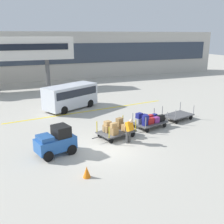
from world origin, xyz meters
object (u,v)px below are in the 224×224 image
shuttle_van (70,95)px  baggage_handler (129,130)px  baggage_cart_lead (116,129)px  baggage_cart_tail (178,115)px  safety_cone_near (87,172)px  baggage_cart_middle (149,120)px  baggage_tug (56,141)px

shuttle_van → baggage_handler: bearing=-81.2°
baggage_cart_lead → baggage_handler: baggage_handler is taller
baggage_cart_tail → shuttle_van: (-6.86, 6.21, 0.89)m
baggage_cart_tail → safety_cone_near: bearing=-148.0°
baggage_cart_lead → baggage_cart_tail: (5.81, 1.55, -0.21)m
baggage_cart_middle → safety_cone_near: baggage_cart_middle is taller
baggage_cart_middle → baggage_handler: 3.21m
safety_cone_near → baggage_cart_middle: bearing=38.7°
baggage_cart_middle → safety_cone_near: bearing=-141.3°
baggage_tug → baggage_cart_tail: baggage_tug is taller
baggage_tug → baggage_cart_lead: size_ratio=0.75×
shuttle_van → safety_cone_near: bearing=-100.2°
baggage_cart_tail → baggage_handler: 6.13m
baggage_handler → safety_cone_near: size_ratio=2.84×
baggage_cart_middle → safety_cone_near: 7.76m
baggage_cart_middle → baggage_cart_tail: 3.05m
baggage_cart_lead → baggage_handler: 1.27m
baggage_tug → baggage_cart_tail: bearing=15.0°
safety_cone_near → baggage_cart_tail: bearing=32.0°
baggage_cart_lead → baggage_cart_tail: size_ratio=1.00×
baggage_tug → baggage_cart_middle: (6.86, 1.87, -0.21)m
baggage_cart_lead → baggage_cart_middle: baggage_cart_lead is taller
baggage_tug → baggage_handler: size_ratio=1.48×
baggage_handler → safety_cone_near: 4.60m
shuttle_van → baggage_tug: bearing=-108.5°
shuttle_van → safety_cone_near: 12.06m
baggage_tug → shuttle_van: size_ratio=0.45×
safety_cone_near → baggage_tug: bearing=105.3°
shuttle_van → baggage_cart_lead: bearing=-82.4°
shuttle_van → baggage_cart_middle: bearing=-60.7°
baggage_handler → shuttle_van: (-1.39, 8.94, 0.37)m
baggage_tug → baggage_cart_lead: (4.00, 1.08, -0.20)m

